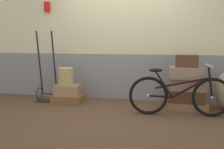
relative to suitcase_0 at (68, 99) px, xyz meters
The scene contains 12 objects.
ground 1.09m from the suitcase_0, 15.11° to the right, with size 10.21×5.20×0.06m, color #513823.
station_building 1.83m from the suitcase_0, 28.04° to the left, with size 8.21×0.74×2.90m.
suitcase_0 is the anchor object (origin of this frame).
suitcase_1 0.18m from the suitcase_0, 144.29° to the right, with size 0.47×0.32×0.20m, color #9E754C.
suitcase_2 2.24m from the suitcase_0, ahead, with size 0.68×0.42×0.13m, color olive.
suitcase_3 2.21m from the suitcase_0, ahead, with size 0.61×0.41×0.21m, color #4C2D19.
suitcase_4 2.26m from the suitcase_0, ahead, with size 0.60×0.39×0.21m, color #937051.
suitcase_5 2.25m from the suitcase_0, ahead, with size 0.55×0.39×0.19m, color #937051.
suitcase_6 2.33m from the suitcase_0, ahead, with size 0.37×0.25×0.21m, color #4C2D19.
wicker_basket 0.44m from the suitcase_0, 126.53° to the right, with size 0.28×0.28×0.33m, color tan.
luggage_trolley 0.55m from the suitcase_0, behind, with size 0.40×0.35×1.38m.
bicycle 2.12m from the suitcase_0, 11.65° to the right, with size 1.62×0.46×0.83m.
Camera 1 is at (0.70, -4.07, 1.21)m, focal length 38.95 mm.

